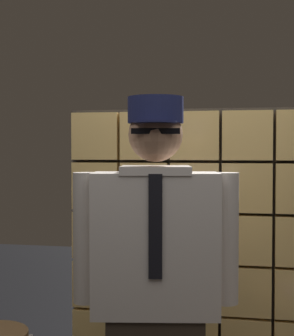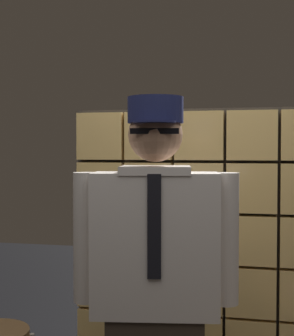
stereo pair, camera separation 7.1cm
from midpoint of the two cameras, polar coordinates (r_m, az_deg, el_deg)
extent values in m
cube|color=#F2C672|center=(3.30, -6.38, -17.95)|extent=(0.29, 0.08, 0.29)
cube|color=#F2C672|center=(3.23, -0.96, -18.40)|extent=(0.29, 0.08, 0.29)
cube|color=#F2C672|center=(3.21, -6.40, -12.86)|extent=(0.29, 0.08, 0.29)
cube|color=#F2C672|center=(3.13, -0.96, -13.21)|extent=(0.29, 0.08, 0.29)
cube|color=#F2C672|center=(3.09, 4.70, -13.44)|extent=(0.29, 0.08, 0.29)
cube|color=#F2C672|center=(3.07, 10.49, -13.55)|extent=(0.29, 0.08, 0.29)
cube|color=#F2C672|center=(3.14, -6.43, -7.52)|extent=(0.29, 0.08, 0.29)
cube|color=#F2C672|center=(3.07, -0.97, -7.74)|extent=(0.29, 0.08, 0.29)
cube|color=#F2C672|center=(3.02, 4.72, -7.90)|extent=(0.29, 0.08, 0.29)
cube|color=#F2C672|center=(3.01, 10.53, -7.98)|extent=(0.29, 0.08, 0.29)
cube|color=#F2C672|center=(3.11, -6.45, -2.00)|extent=(0.29, 0.08, 0.29)
cube|color=#F2C672|center=(3.03, -0.97, -2.09)|extent=(0.29, 0.08, 0.29)
cube|color=#F2C672|center=(2.98, 4.74, -2.16)|extent=(0.29, 0.08, 0.29)
cube|color=#F2C672|center=(2.97, 10.57, -2.22)|extent=(0.29, 0.08, 0.29)
cube|color=#F2C672|center=(3.10, -6.47, 3.59)|extent=(0.29, 0.08, 0.29)
cube|color=#F2C672|center=(3.02, -0.97, 3.64)|extent=(0.29, 0.08, 0.29)
cube|color=#F2C672|center=(2.98, 4.75, 3.66)|extent=(0.29, 0.08, 0.29)
cube|color=#F2C672|center=(2.96, 10.61, 3.64)|extent=(0.29, 0.08, 0.29)
cube|color=#38332D|center=(3.10, 4.82, -10.49)|extent=(1.54, 0.02, 1.84)
cube|color=silver|center=(2.19, 0.04, -8.53)|extent=(0.57, 0.32, 0.61)
cube|color=black|center=(2.06, -0.03, -6.65)|extent=(0.06, 0.02, 0.43)
cube|color=silver|center=(2.16, 0.04, -0.25)|extent=(0.33, 0.29, 0.04)
sphere|color=#A87A5B|center=(2.16, 0.04, 3.79)|extent=(0.23, 0.23, 0.23)
ellipsoid|color=black|center=(2.10, 0.01, 2.72)|extent=(0.16, 0.11, 0.11)
cube|color=black|center=(2.05, -0.02, 4.21)|extent=(0.20, 0.04, 0.02)
cylinder|color=#191E47|center=(2.07, -0.01, 5.22)|extent=(0.20, 0.20, 0.01)
cylinder|color=#191E47|center=(2.16, 0.04, 6.56)|extent=(0.24, 0.24, 0.11)
cylinder|color=silver|center=(2.20, 8.01, -7.86)|extent=(0.12, 0.12, 0.56)
cylinder|color=silver|center=(2.22, -7.87, -7.80)|extent=(0.12, 0.12, 0.56)
camera|label=1|loc=(0.04, -90.93, -0.03)|focal=53.88mm
camera|label=2|loc=(0.04, 89.07, 0.03)|focal=53.88mm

